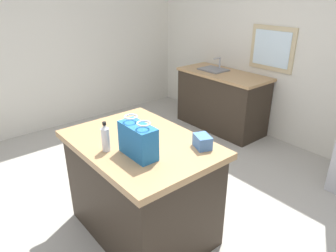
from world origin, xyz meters
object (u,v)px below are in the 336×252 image
(small_box, at_px, (202,142))
(kitchen_island, at_px, (142,187))
(bottle, at_px, (106,138))
(shopping_bag, at_px, (138,140))

(small_box, bearing_deg, kitchen_island, -142.23)
(bottle, bearing_deg, small_box, 54.00)
(kitchen_island, bearing_deg, bottle, -96.63)
(kitchen_island, xyz_separation_m, bottle, (-0.03, -0.29, 0.56))
(shopping_bag, relative_size, small_box, 2.12)
(small_box, bearing_deg, bottle, -126.00)
(kitchen_island, relative_size, shopping_bag, 3.98)
(shopping_bag, bearing_deg, kitchen_island, 142.72)
(shopping_bag, distance_m, bottle, 0.27)
(shopping_bag, distance_m, small_box, 0.51)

